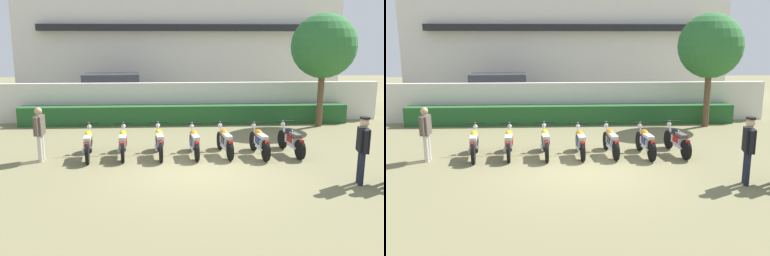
% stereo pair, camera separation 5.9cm
% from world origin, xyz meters
% --- Properties ---
extents(ground, '(60.00, 60.00, 0.00)m').
position_xyz_m(ground, '(0.00, 0.00, 0.00)').
color(ground, olive).
extents(building, '(18.09, 6.50, 7.86)m').
position_xyz_m(building, '(0.00, 15.31, 3.93)').
color(building, silver).
rests_on(building, ground).
extents(compound_wall, '(17.18, 0.30, 1.69)m').
position_xyz_m(compound_wall, '(0.00, 7.13, 0.85)').
color(compound_wall, silver).
rests_on(compound_wall, ground).
extents(hedge_row, '(13.74, 0.70, 0.80)m').
position_xyz_m(hedge_row, '(0.00, 6.43, 0.40)').
color(hedge_row, '#235628').
rests_on(hedge_row, ground).
extents(parked_car, '(4.63, 2.36, 1.89)m').
position_xyz_m(parked_car, '(-3.34, 9.72, 0.94)').
color(parked_car, '#9EA3A8').
rests_on(parked_car, ground).
extents(tree_near_inspector, '(2.57, 2.57, 4.56)m').
position_xyz_m(tree_near_inspector, '(5.50, 5.62, 3.26)').
color(tree_near_inspector, brown).
rests_on(tree_near_inspector, ground).
extents(motorcycle_in_row_0, '(0.60, 1.93, 0.98)m').
position_xyz_m(motorcycle_in_row_0, '(-3.15, 1.48, 0.46)').
color(motorcycle_in_row_0, black).
rests_on(motorcycle_in_row_0, ground).
extents(motorcycle_in_row_1, '(0.60, 1.88, 0.96)m').
position_xyz_m(motorcycle_in_row_1, '(-2.12, 1.57, 0.45)').
color(motorcycle_in_row_1, black).
rests_on(motorcycle_in_row_1, ground).
extents(motorcycle_in_row_2, '(0.60, 1.95, 0.98)m').
position_xyz_m(motorcycle_in_row_2, '(-1.02, 1.54, 0.46)').
color(motorcycle_in_row_2, black).
rests_on(motorcycle_in_row_2, ground).
extents(motorcycle_in_row_3, '(0.60, 1.79, 0.95)m').
position_xyz_m(motorcycle_in_row_3, '(0.05, 1.50, 0.44)').
color(motorcycle_in_row_3, black).
rests_on(motorcycle_in_row_3, ground).
extents(motorcycle_in_row_4, '(0.60, 1.86, 0.95)m').
position_xyz_m(motorcycle_in_row_4, '(1.01, 1.57, 0.44)').
color(motorcycle_in_row_4, black).
rests_on(motorcycle_in_row_4, ground).
extents(motorcycle_in_row_5, '(0.60, 1.83, 0.97)m').
position_xyz_m(motorcycle_in_row_5, '(2.05, 1.40, 0.45)').
color(motorcycle_in_row_5, black).
rests_on(motorcycle_in_row_5, ground).
extents(motorcycle_in_row_6, '(0.60, 1.93, 0.96)m').
position_xyz_m(motorcycle_in_row_6, '(3.08, 1.55, 0.45)').
color(motorcycle_in_row_6, black).
rests_on(motorcycle_in_row_6, ground).
extents(inspector_person, '(0.22, 0.65, 1.60)m').
position_xyz_m(inspector_person, '(-4.48, 1.23, 0.94)').
color(inspector_person, beige).
rests_on(inspector_person, ground).
extents(officer_0, '(0.33, 0.65, 1.69)m').
position_xyz_m(officer_0, '(3.97, -1.27, 1.00)').
color(officer_0, black).
rests_on(officer_0, ground).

